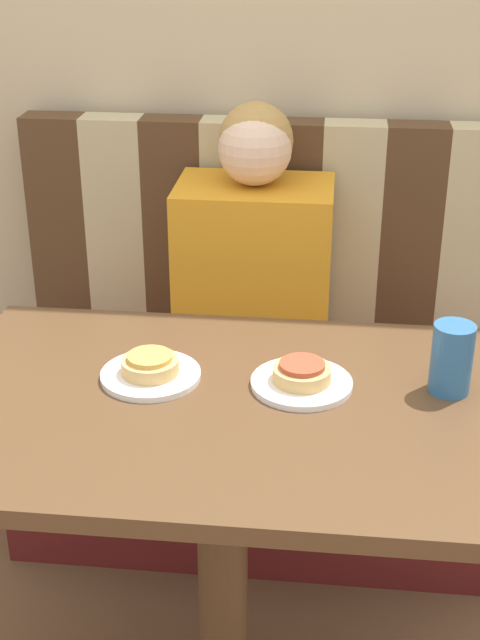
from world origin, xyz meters
The scene contains 10 objects.
wall_back centered at (0.00, 0.93, 1.30)m, with size 7.00×0.05×2.60m.
booth_seat centered at (0.00, 0.63, 0.25)m, with size 1.24×0.49×0.49m.
booth_backrest centered at (0.00, 0.83, 0.79)m, with size 1.24×0.09×0.59m.
dining_table centered at (0.00, 0.00, 0.66)m, with size 1.05×0.71×0.76m.
person centered at (0.00, 0.64, 0.79)m, with size 0.37×0.26×0.67m.
plate_left centered at (-0.14, 0.07, 0.77)m, with size 0.19×0.19×0.01m.
plate_right centered at (0.14, 0.07, 0.77)m, with size 0.19×0.19×0.01m.
pizza_left centered at (-0.14, 0.07, 0.79)m, with size 0.11×0.11×0.04m.
pizza_right centered at (0.14, 0.07, 0.79)m, with size 0.11×0.11×0.04m.
drinking_cup centered at (0.41, 0.08, 0.83)m, with size 0.08×0.08×0.13m.
Camera 1 is at (0.19, -1.38, 1.59)m, focal length 50.00 mm.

